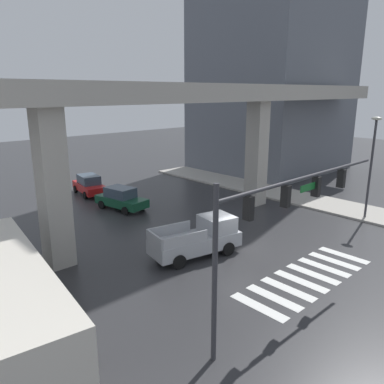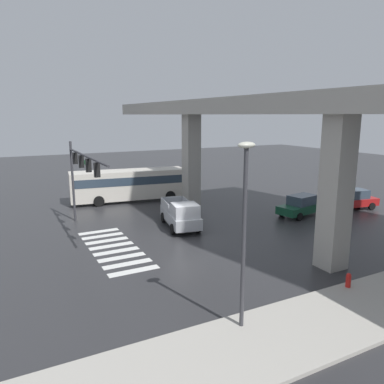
{
  "view_description": "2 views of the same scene",
  "coord_description": "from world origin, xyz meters",
  "px_view_note": "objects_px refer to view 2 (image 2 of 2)",
  "views": [
    {
      "loc": [
        -15.68,
        -13.48,
        8.88
      ],
      "look_at": [
        -1.94,
        1.32,
        3.51
      ],
      "focal_mm": 35.45,
      "sensor_mm": 36.0,
      "label": 1
    },
    {
      "loc": [
        21.79,
        -10.75,
        8.16
      ],
      "look_at": [
        -0.57,
        0.86,
        2.94
      ],
      "focal_mm": 34.96,
      "sensor_mm": 36.0,
      "label": 2
    }
  ],
  "objects_px": {
    "pickup_truck": "(181,215)",
    "city_bus": "(129,183)",
    "sedan_red": "(353,199)",
    "street_lamp_near_corner": "(244,216)",
    "sedan_dark_green": "(301,206)",
    "traffic_signal_mast": "(81,167)",
    "fire_hydrant": "(348,281)"
  },
  "relations": [
    {
      "from": "pickup_truck",
      "to": "city_bus",
      "type": "height_order",
      "value": "city_bus"
    },
    {
      "from": "sedan_red",
      "to": "traffic_signal_mast",
      "type": "bearing_deg",
      "value": -99.56
    },
    {
      "from": "traffic_signal_mast",
      "to": "street_lamp_near_corner",
      "type": "distance_m",
      "value": 15.22
    },
    {
      "from": "street_lamp_near_corner",
      "to": "sedan_red",
      "type": "bearing_deg",
      "value": 119.59
    },
    {
      "from": "city_bus",
      "to": "sedan_red",
      "type": "height_order",
      "value": "city_bus"
    },
    {
      "from": "pickup_truck",
      "to": "street_lamp_near_corner",
      "type": "xyz_separation_m",
      "value": [
        12.95,
        -3.67,
        3.57
      ]
    },
    {
      "from": "sedan_dark_green",
      "to": "pickup_truck",
      "type": "bearing_deg",
      "value": -97.99
    },
    {
      "from": "fire_hydrant",
      "to": "city_bus",
      "type": "bearing_deg",
      "value": -171.71
    },
    {
      "from": "pickup_truck",
      "to": "city_bus",
      "type": "bearing_deg",
      "value": -176.67
    },
    {
      "from": "city_bus",
      "to": "fire_hydrant",
      "type": "bearing_deg",
      "value": 8.29
    },
    {
      "from": "city_bus",
      "to": "fire_hydrant",
      "type": "xyz_separation_m",
      "value": [
        22.8,
        3.32,
        -1.29
      ]
    },
    {
      "from": "pickup_truck",
      "to": "traffic_signal_mast",
      "type": "relative_size",
      "value": 0.49
    },
    {
      "from": "pickup_truck",
      "to": "sedan_dark_green",
      "type": "relative_size",
      "value": 1.18
    },
    {
      "from": "pickup_truck",
      "to": "sedan_red",
      "type": "xyz_separation_m",
      "value": [
        1.79,
        15.98,
        -0.14
      ]
    },
    {
      "from": "pickup_truck",
      "to": "street_lamp_near_corner",
      "type": "height_order",
      "value": "street_lamp_near_corner"
    },
    {
      "from": "sedan_red",
      "to": "street_lamp_near_corner",
      "type": "height_order",
      "value": "street_lamp_near_corner"
    },
    {
      "from": "city_bus",
      "to": "traffic_signal_mast",
      "type": "bearing_deg",
      "value": -35.65
    },
    {
      "from": "pickup_truck",
      "to": "sedan_dark_green",
      "type": "height_order",
      "value": "pickup_truck"
    },
    {
      "from": "street_lamp_near_corner",
      "to": "sedan_dark_green",
      "type": "bearing_deg",
      "value": 129.54
    },
    {
      "from": "sedan_dark_green",
      "to": "street_lamp_near_corner",
      "type": "height_order",
      "value": "street_lamp_near_corner"
    },
    {
      "from": "sedan_dark_green",
      "to": "fire_hydrant",
      "type": "distance_m",
      "value": 13.44
    },
    {
      "from": "sedan_dark_green",
      "to": "sedan_red",
      "type": "bearing_deg",
      "value": 86.46
    },
    {
      "from": "fire_hydrant",
      "to": "sedan_dark_green",
      "type": "bearing_deg",
      "value": 145.79
    },
    {
      "from": "city_bus",
      "to": "sedan_red",
      "type": "distance_m",
      "value": 20.51
    },
    {
      "from": "city_bus",
      "to": "fire_hydrant",
      "type": "distance_m",
      "value": 23.08
    },
    {
      "from": "sedan_red",
      "to": "fire_hydrant",
      "type": "xyz_separation_m",
      "value": [
        10.76,
        -13.26,
        -0.42
      ]
    },
    {
      "from": "street_lamp_near_corner",
      "to": "city_bus",
      "type": "bearing_deg",
      "value": 172.46
    },
    {
      "from": "city_bus",
      "to": "sedan_red",
      "type": "bearing_deg",
      "value": 54.0
    },
    {
      "from": "pickup_truck",
      "to": "fire_hydrant",
      "type": "bearing_deg",
      "value": 12.25
    },
    {
      "from": "sedan_dark_green",
      "to": "street_lamp_near_corner",
      "type": "bearing_deg",
      "value": -50.46
    },
    {
      "from": "pickup_truck",
      "to": "sedan_dark_green",
      "type": "xyz_separation_m",
      "value": [
        1.44,
        10.28,
        -0.14
      ]
    },
    {
      "from": "sedan_red",
      "to": "city_bus",
      "type": "bearing_deg",
      "value": -126.0
    }
  ]
}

